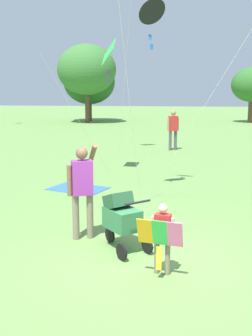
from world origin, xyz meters
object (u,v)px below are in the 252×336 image
(child_with_butterfly_kite, at_px, (162,233))
(person_adult_flyer, at_px, (82,184))
(picnic_blanket, at_px, (78,189))
(kite_green_novelty, at_px, (108,55))
(kite_blue_high, at_px, (152,13))
(stroller, at_px, (122,216))
(person_red_shirt, at_px, (173,127))

(child_with_butterfly_kite, height_order, person_adult_flyer, person_adult_flyer)
(picnic_blanket, bearing_deg, kite_green_novelty, 77.79)
(person_adult_flyer, relative_size, kite_blue_high, 0.37)
(stroller, bearing_deg, person_adult_flyer, 151.07)
(kite_blue_high, relative_size, picnic_blanket, 3.22)
(stroller, height_order, picnic_blanket, stroller)
(stroller, xyz_separation_m, kite_blue_high, (0.24, 3.76, 3.95))
(stroller, relative_size, picnic_blanket, 0.68)
(kite_blue_high, relative_size, person_red_shirt, 2.71)
(child_with_butterfly_kite, distance_m, stroller, 1.17)
(kite_green_novelty, bearing_deg, picnic_blanket, -102.21)
(stroller, height_order, kite_blue_high, kite_blue_high)
(child_with_butterfly_kite, xyz_separation_m, stroller, (-0.74, 0.92, -0.05))
(child_with_butterfly_kite, height_order, kite_blue_high, kite_blue_high)
(kite_blue_high, bearing_deg, person_red_shirt, 86.92)
(person_red_shirt, relative_size, picnic_blanket, 1.19)
(stroller, distance_m, person_red_shirt, 12.04)
(stroller, relative_size, person_red_shirt, 0.57)
(child_with_butterfly_kite, xyz_separation_m, picnic_blanket, (-2.55, 5.13, -0.64))
(kite_blue_high, xyz_separation_m, person_red_shirt, (0.44, 8.26, -3.50))
(person_adult_flyer, height_order, person_red_shirt, same)
(child_with_butterfly_kite, bearing_deg, kite_green_novelty, 105.71)
(child_with_butterfly_kite, distance_m, kite_green_novelty, 8.27)
(child_with_butterfly_kite, bearing_deg, picnic_blanket, 116.47)
(kite_green_novelty, relative_size, person_red_shirt, 2.41)
(child_with_butterfly_kite, xyz_separation_m, kite_green_novelty, (-2.07, 7.37, 3.15))
(person_adult_flyer, bearing_deg, person_red_shirt, 82.74)
(kite_green_novelty, xyz_separation_m, kite_blue_high, (1.58, -2.69, 0.76))
(kite_green_novelty, distance_m, picnic_blanket, 4.43)
(stroller, bearing_deg, kite_blue_high, 86.30)
(kite_green_novelty, relative_size, kite_blue_high, 0.89)
(person_adult_flyer, xyz_separation_m, kite_green_novelty, (-0.55, 6.02, 2.76))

